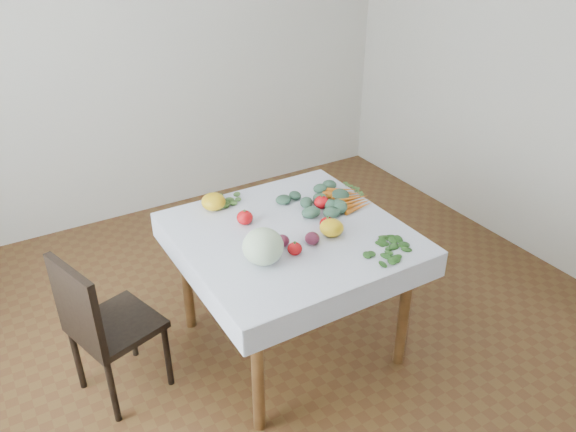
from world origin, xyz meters
name	(u,v)px	position (x,y,z in m)	size (l,w,h in m)	color
ground	(290,342)	(0.00, 0.00, 0.00)	(4.00, 4.00, 0.00)	brown
back_wall	(151,41)	(0.00, 2.00, 1.35)	(4.00, 0.04, 2.70)	silver
table	(291,248)	(0.00, 0.00, 0.65)	(1.00, 1.00, 0.75)	brown
tablecloth	(291,232)	(0.00, 0.00, 0.75)	(1.12, 1.12, 0.01)	white
chair	(100,321)	(-0.99, 0.14, 0.48)	(0.48, 0.48, 0.84)	black
cabbage	(263,247)	(-0.26, -0.18, 0.84)	(0.20, 0.20, 0.18)	beige
tomato_a	(245,218)	(-0.17, 0.19, 0.79)	(0.09, 0.09, 0.08)	red
tomato_b	(327,224)	(0.17, -0.08, 0.79)	(0.08, 0.08, 0.07)	red
tomato_c	(295,249)	(-0.09, -0.19, 0.79)	(0.07, 0.07, 0.06)	red
tomato_d	(322,202)	(0.28, 0.13, 0.79)	(0.08, 0.08, 0.07)	red
heirloom_back	(214,202)	(-0.24, 0.43, 0.80)	(0.13, 0.13, 0.09)	yellow
heirloom_front	(332,228)	(0.16, -0.14, 0.80)	(0.12, 0.12, 0.09)	yellow
onion_a	(282,241)	(-0.11, -0.10, 0.79)	(0.07, 0.07, 0.06)	#571835
onion_b	(312,238)	(0.03, -0.16, 0.79)	(0.07, 0.07, 0.06)	#571835
tomatillo_cluster	(269,246)	(-0.18, -0.10, 0.78)	(0.17, 0.11, 0.05)	#BFDA7E
carrot_bunch	(349,198)	(0.46, 0.12, 0.77)	(0.21, 0.32, 0.03)	orange
kale_bunch	(323,201)	(0.30, 0.16, 0.78)	(0.41, 0.31, 0.05)	#3A5F4A
basil_bunch	(384,250)	(0.30, -0.39, 0.76)	(0.30, 0.23, 0.01)	#265A1C
dill_bunch	(225,200)	(-0.15, 0.48, 0.77)	(0.21, 0.16, 0.02)	#426F33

